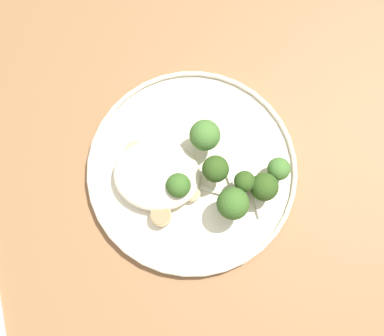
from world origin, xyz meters
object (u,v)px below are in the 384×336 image
Objects in this scene: seared_scallop_tiny_bay at (192,193)px; broccoli_floret_small_sprig at (279,169)px; broccoli_floret_right_tilted at (244,182)px; broccoli_floret_near_rim at (264,187)px; broccoli_floret_left_leaning at (215,169)px; broccoli_floret_rear_charred at (180,186)px; broccoli_floret_front_edge at (233,204)px; broccoli_floret_split_head at (205,136)px; dinner_plate at (192,170)px; seared_scallop_right_edge at (161,216)px; seared_scallop_front_small at (136,151)px; seared_scallop_half_hidden at (156,182)px.

seared_scallop_tiny_bay is 0.54× the size of broccoli_floret_small_sprig.
broccoli_floret_near_rim is at bearing -9.26° from broccoli_floret_right_tilted.
broccoli_floret_right_tilted is 0.05m from broccoli_floret_small_sprig.
broccoli_floret_left_leaning is at bearing -173.31° from broccoli_floret_small_sprig.
broccoli_floret_right_tilted is at bearing 7.34° from broccoli_floret_rear_charred.
seared_scallop_tiny_bay is at bearing -18.80° from broccoli_floret_rear_charred.
broccoli_floret_front_edge is 1.01× the size of broccoli_floret_split_head.
broccoli_floret_left_leaning is at bearing -10.50° from dinner_plate.
broccoli_floret_split_head is at bearing 65.19° from seared_scallop_right_edge.
broccoli_floret_left_leaning reaches higher than seared_scallop_right_edge.
broccoli_floret_split_head reaches higher than dinner_plate.
broccoli_floret_left_leaning is at bearing -68.76° from broccoli_floret_split_head.
seared_scallop_front_small is 0.15m from broccoli_floret_front_edge.
broccoli_floret_left_leaning is 1.37× the size of broccoli_floret_small_sprig.
broccoli_floret_rear_charred reaches higher than seared_scallop_half_hidden.
broccoli_floret_near_rim is (0.04, 0.03, -0.01)m from broccoli_floret_front_edge.
broccoli_floret_front_edge is at bearing -64.29° from broccoli_floret_split_head.
broccoli_floret_split_head is 1.48× the size of broccoli_floret_small_sprig.
dinner_plate is 5.66× the size of broccoli_floret_near_rim.
seared_scallop_right_edge is 0.12m from broccoli_floret_right_tilted.
seared_scallop_tiny_bay is 0.08m from broccoli_floret_split_head.
broccoli_floret_split_head is (0.09, 0.02, 0.03)m from seared_scallop_front_small.
dinner_plate is 0.05m from broccoli_floret_left_leaning.
broccoli_floret_split_head is (0.01, 0.07, 0.03)m from seared_scallop_tiny_bay.
dinner_plate is 0.04m from seared_scallop_tiny_bay.
seared_scallop_half_hidden is at bearing -170.14° from broccoli_floret_small_sprig.
broccoli_floret_near_rim is 1.11× the size of broccoli_floret_rear_charred.
broccoli_floret_right_tilted is 0.99× the size of broccoli_floret_near_rim.
seared_scallop_front_small is 0.56× the size of broccoli_floret_near_rim.
seared_scallop_right_edge is 0.10m from broccoli_floret_left_leaning.
broccoli_floret_right_tilted is 1.11× the size of broccoli_floret_rear_charred.
broccoli_floret_right_tilted is 0.04m from broccoli_floret_left_leaning.
broccoli_floret_right_tilted is 0.08m from broccoli_floret_rear_charred.
broccoli_floret_split_head is at bearing 143.49° from broccoli_floret_near_rim.
dinner_plate is 6.31× the size of broccoli_floret_rear_charred.
broccoli_floret_split_head is 0.11m from broccoli_floret_small_sprig.
seared_scallop_right_edge is 0.05m from seared_scallop_half_hidden.
broccoli_floret_near_rim is at bearing -14.64° from broccoli_floret_left_leaning.
seared_scallop_tiny_bay is 0.39× the size of broccoli_floret_left_leaning.
seared_scallop_front_small is 0.62× the size of broccoli_floret_rear_charred.
seared_scallop_right_edge is 0.54× the size of broccoli_floret_near_rim.
broccoli_floret_rear_charred is at bearing -172.66° from broccoli_floret_right_tilted.
seared_scallop_half_hidden is at bearing 170.97° from broccoli_floret_rear_charred.
broccoli_floret_rear_charred is at bearing -165.46° from broccoli_floret_small_sprig.
broccoli_floret_small_sprig reaches higher than seared_scallop_right_edge.
broccoli_floret_front_edge is at bearing -146.34° from broccoli_floret_near_rim.
broccoli_floret_small_sprig is at bearing 54.96° from broccoli_floret_near_rim.
seared_scallop_front_small is at bearing 116.82° from seared_scallop_right_edge.
broccoli_floret_right_tilted and broccoli_floret_near_rim have the same top height.
broccoli_floret_rear_charred is (-0.13, -0.03, 0.00)m from broccoli_floret_small_sprig.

